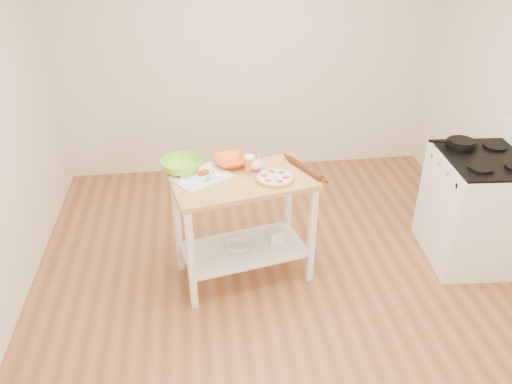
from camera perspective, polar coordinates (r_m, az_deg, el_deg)
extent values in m
cube|color=#9B5F39|center=(4.01, 3.18, -11.82)|extent=(4.00, 4.50, 0.02)
cube|color=#EEE3C8|center=(5.38, -0.88, 15.98)|extent=(4.00, 0.02, 2.70)
cube|color=tan|center=(3.71, -1.51, 1.27)|extent=(1.14, 0.77, 0.04)
cube|color=white|center=(4.05, -1.39, -6.54)|extent=(1.05, 0.69, 0.02)
cube|color=white|center=(3.67, -7.43, -7.83)|extent=(0.06, 0.06, 0.86)
cube|color=white|center=(4.05, -8.93, -3.84)|extent=(0.06, 0.06, 0.86)
cube|color=white|center=(3.91, 6.37, -5.00)|extent=(0.06, 0.06, 0.86)
cube|color=white|center=(4.28, 3.68, -1.51)|extent=(0.06, 0.06, 0.86)
cube|color=white|center=(4.53, 23.66, -1.84)|extent=(0.73, 0.83, 0.92)
cube|color=black|center=(4.32, 24.92, 3.45)|extent=(0.68, 0.79, 0.02)
cylinder|color=black|center=(4.41, 22.43, 5.20)|extent=(0.24, 0.24, 0.03)
cube|color=black|center=(4.37, 20.07, 5.44)|extent=(0.15, 0.07, 0.02)
cylinder|color=tan|center=(3.68, 2.18, 1.53)|extent=(0.29, 0.29, 0.02)
cylinder|color=tan|center=(3.68, 2.18, 1.70)|extent=(0.29, 0.29, 0.01)
cylinder|color=white|center=(3.68, 2.18, 1.71)|extent=(0.25, 0.25, 0.01)
cylinder|color=#B83818|center=(3.73, 2.94, 2.27)|extent=(0.05, 0.05, 0.01)
cylinder|color=#B83818|center=(3.74, 1.68, 2.37)|extent=(0.05, 0.05, 0.01)
cylinder|color=#B83818|center=(3.68, 0.91, 1.90)|extent=(0.05, 0.05, 0.01)
cylinder|color=#B83818|center=(3.62, 1.40, 1.32)|extent=(0.05, 0.05, 0.01)
cylinder|color=#B83818|center=(3.61, 2.70, 1.23)|extent=(0.05, 0.05, 0.01)
cylinder|color=#B83818|center=(3.67, 3.46, 1.71)|extent=(0.05, 0.05, 0.01)
sphere|color=white|center=(3.72, 2.36, 2.21)|extent=(0.03, 0.03, 0.03)
sphere|color=white|center=(3.70, 1.45, 2.02)|extent=(0.03, 0.03, 0.03)
sphere|color=white|center=(3.64, 1.46, 1.51)|extent=(0.03, 0.03, 0.03)
sphere|color=white|center=(3.63, 2.52, 1.45)|extent=(0.03, 0.03, 0.03)
sphere|color=white|center=(3.68, 3.10, 1.84)|extent=(0.03, 0.03, 0.03)
sphere|color=white|center=(3.74, 2.42, 2.34)|extent=(0.03, 0.03, 0.03)
sphere|color=white|center=(3.70, 1.31, 2.06)|extent=(0.03, 0.03, 0.03)
plane|color=#1F570E|center=(3.71, 2.91, 2.11)|extent=(0.03, 0.03, 0.00)
plane|color=#1F570E|center=(3.72, 2.06, 2.26)|extent=(0.02, 0.02, 0.00)
plane|color=#1F570E|center=(3.69, 1.27, 2.04)|extent=(0.03, 0.03, 0.00)
plane|color=#1F570E|center=(3.64, 1.42, 1.57)|extent=(0.03, 0.03, 0.00)
plane|color=#1F570E|center=(3.64, 2.28, 1.55)|extent=(0.02, 0.02, 0.00)
plane|color=#1F570E|center=(3.65, 3.28, 1.62)|extent=(0.03, 0.03, 0.00)
cube|color=white|center=(3.73, -6.28, 1.74)|extent=(0.50, 0.47, 0.01)
cube|color=#F4EACC|center=(3.72, -8.42, 1.81)|extent=(0.03, 0.03, 0.02)
cube|color=#F4EACC|center=(3.74, -7.97, 1.98)|extent=(0.03, 0.03, 0.02)
cube|color=#F4EACC|center=(3.75, -7.52, 2.14)|extent=(0.03, 0.03, 0.02)
cube|color=#F4EACC|center=(3.75, -8.71, 2.00)|extent=(0.03, 0.03, 0.02)
cube|color=#F4EACC|center=(3.76, -8.26, 2.17)|extent=(0.03, 0.03, 0.02)
cube|color=#F4EACC|center=(3.78, -7.82, 2.33)|extent=(0.03, 0.03, 0.02)
cylinder|color=#B83818|center=(3.75, -6.21, 2.08)|extent=(0.07, 0.07, 0.01)
cylinder|color=#B83818|center=(3.76, -6.02, 2.23)|extent=(0.07, 0.07, 0.01)
cylinder|color=#B83818|center=(3.76, -5.84, 2.38)|extent=(0.07, 0.07, 0.01)
cube|color=teal|center=(3.67, -5.55, 1.43)|extent=(0.06, 0.07, 0.01)
cylinder|color=teal|center=(3.73, -5.27, 2.00)|extent=(0.07, 0.09, 0.01)
cube|color=silver|center=(3.84, -7.05, 2.72)|extent=(0.15, 0.14, 0.00)
cube|color=black|center=(3.76, -8.39, 2.04)|extent=(0.09, 0.08, 0.01)
imported|color=#F5571B|center=(3.88, -2.84, 3.54)|extent=(0.32, 0.32, 0.07)
imported|color=#87D632|center=(3.82, -8.56, 2.99)|extent=(0.36, 0.36, 0.10)
cylinder|color=orange|center=(3.73, -0.76, 2.97)|extent=(0.07, 0.07, 0.13)
cylinder|color=white|center=(3.70, -0.77, 3.99)|extent=(0.07, 0.07, 0.02)
cylinder|color=white|center=(3.73, -0.08, 2.69)|extent=(0.08, 0.08, 0.10)
cylinder|color=red|center=(3.73, -0.08, 2.69)|extent=(0.08, 0.08, 0.04)
cylinder|color=silver|center=(3.70, 0.23, 3.75)|extent=(0.01, 0.05, 0.10)
cylinder|color=#542713|center=(3.81, 5.64, 2.72)|extent=(0.21, 0.38, 0.05)
imported|color=silver|center=(4.02, -2.14, -6.19)|extent=(0.23, 0.23, 0.06)
cube|color=white|center=(4.09, 2.26, -4.98)|extent=(0.14, 0.14, 0.12)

